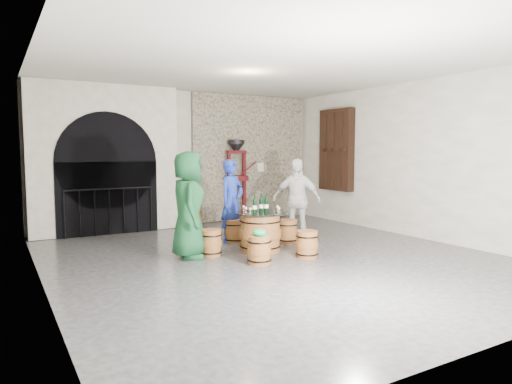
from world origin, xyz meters
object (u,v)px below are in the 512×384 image
barrel_stool_right (288,231)px  side_barrel (192,215)px  wine_bottle_right (261,204)px  corking_press (237,175)px  barrel_table (260,232)px  barrel_stool_near_left (259,250)px  person_blue (232,201)px  person_green (189,205)px  barrel_stool_near_right (307,244)px  person_white (296,200)px  wine_bottle_left (255,206)px  wine_bottle_center (266,204)px  barrel_stool_left (211,243)px  barrel_stool_far (234,231)px

barrel_stool_right → side_barrel: 2.77m
barrel_stool_right → wine_bottle_right: size_ratio=1.39×
corking_press → barrel_table: bearing=-111.6°
barrel_stool_near_left → person_blue: (0.43, 1.78, 0.58)m
barrel_stool_right → person_green: (-2.12, -0.19, 0.66)m
person_green → barrel_stool_near_right: bearing=-100.7°
barrel_stool_right → person_white: (0.28, 0.12, 0.59)m
wine_bottle_left → corking_press: 3.48m
barrel_stool_near_right → wine_bottle_center: size_ratio=1.39×
barrel_stool_left → barrel_stool_far: 1.17m
corking_press → person_white: bearing=-92.6°
barrel_stool_near_left → wine_bottle_center: (0.61, 0.79, 0.60)m
barrel_table → barrel_stool_right: size_ratio=1.99×
barrel_table → side_barrel: bearing=91.4°
barrel_stool_far → barrel_stool_right: 1.04m
wine_bottle_left → wine_bottle_center: same height
barrel_stool_near_left → side_barrel: 3.77m
side_barrel → person_white: bearing=-64.5°
barrel_stool_near_right → wine_bottle_center: bearing=110.8°
barrel_stool_near_right → wine_bottle_right: wine_bottle_right is taller
person_white → side_barrel: person_white is taller
barrel_table → barrel_stool_near_right: 0.92m
barrel_stool_far → barrel_stool_right: size_ratio=1.00×
barrel_table → barrel_stool_left: bearing=172.6°
barrel_stool_near_right → barrel_stool_near_left: bearing=178.6°
barrel_stool_near_right → barrel_stool_near_left: size_ratio=1.00×
wine_bottle_left → wine_bottle_center: size_ratio=1.00×
barrel_stool_left → barrel_stool_near_right: same height
person_green → wine_bottle_left: size_ratio=5.46×
person_white → wine_bottle_right: bearing=-110.4°
person_green → corking_press: corking_press is taller
barrel_stool_right → wine_bottle_center: 0.99m
barrel_stool_near_right → corking_press: 4.15m
corking_press → barrel_stool_near_right: bearing=-101.7°
barrel_stool_far → barrel_stool_near_right: 1.78m
wine_bottle_left → wine_bottle_right: 0.20m
barrel_stool_right → barrel_stool_near_left: size_ratio=1.00×
barrel_table → corking_press: (1.20, 3.17, 0.84)m
barrel_stool_left → person_blue: bearing=45.9°
barrel_table → corking_press: corking_press is taller
barrel_stool_far → wine_bottle_center: wine_bottle_center is taller
barrel_stool_near_left → side_barrel: size_ratio=0.76×
barrel_table → barrel_stool_left: size_ratio=1.99×
person_blue → wine_bottle_center: (0.18, -0.99, 0.02)m
barrel_stool_near_left → wine_bottle_left: wine_bottle_left is taller
wine_bottle_right → barrel_stool_near_left: bearing=-122.5°
barrel_stool_far → person_white: bearing=-20.3°
wine_bottle_right → side_barrel: wine_bottle_right is taller
barrel_stool_left → person_white: 2.14m
person_white → wine_bottle_left: size_ratio=5.01×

